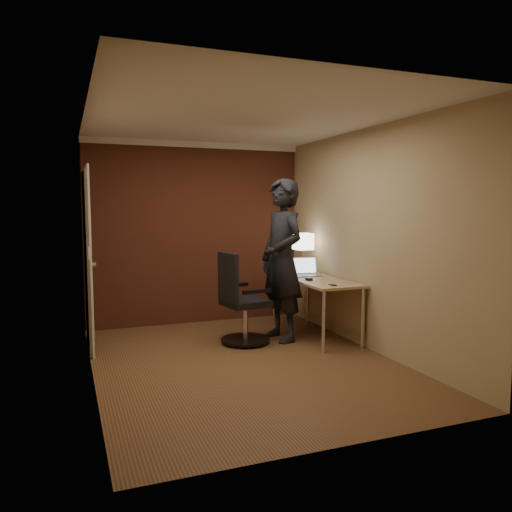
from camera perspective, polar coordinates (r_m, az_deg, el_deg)
name	(u,v)px	position (r m, az deg, el deg)	size (l,w,h in m)	color
room	(183,226)	(6.50, -8.29, 3.40)	(4.00, 4.00, 4.00)	brown
desk	(320,288)	(6.30, 7.31, -3.67)	(0.60, 1.50, 0.73)	tan
desk_lamp	(303,242)	(6.71, 5.40, 1.60)	(0.22, 0.22, 0.54)	silver
laptop	(306,270)	(6.50, 5.75, -1.65)	(0.35, 0.29, 0.23)	silver
mouse	(309,279)	(6.08, 6.08, -2.62)	(0.06, 0.10, 0.03)	black
phone	(333,285)	(5.72, 8.77, -3.29)	(0.06, 0.12, 0.01)	black
office_chair	(240,305)	(5.89, -1.81, -5.57)	(0.58, 0.64, 1.07)	black
person	(282,260)	(6.02, 2.98, -0.47)	(0.71, 0.47, 1.95)	black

